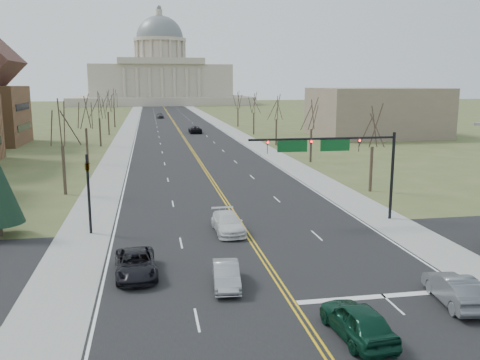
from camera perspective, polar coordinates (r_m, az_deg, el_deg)
name	(u,v)px	position (r m, az deg, el deg)	size (l,w,h in m)	color
ground	(287,295)	(27.77, 5.33, -12.79)	(600.00, 600.00, 0.00)	#435229
road	(176,126)	(135.12, -7.20, 6.08)	(20.00, 380.00, 0.01)	black
cross_road	(263,258)	(33.18, 2.55, -8.71)	(120.00, 14.00, 0.01)	black
sidewalk_left	(129,126)	(135.04, -12.32, 5.92)	(4.00, 380.00, 0.03)	gray
sidewalk_right	(221,125)	(136.26, -2.13, 6.20)	(4.00, 380.00, 0.03)	gray
center_line	(176,126)	(135.12, -7.20, 6.09)	(0.42, 380.00, 0.01)	gold
edge_line_left	(138,126)	(134.97, -11.38, 5.95)	(0.15, 380.00, 0.01)	silver
edge_line_right	(213,125)	(135.97, -3.05, 6.19)	(0.15, 380.00, 0.01)	silver
stop_bar	(384,296)	(28.59, 15.83, -12.42)	(9.50, 0.50, 0.01)	silver
capitol	(161,77)	(274.50, -8.87, 11.40)	(90.00, 60.00, 50.00)	#B7AA99
signal_mast	(334,151)	(40.97, 10.52, 3.18)	(12.12, 0.44, 7.20)	black
signal_left	(88,185)	(38.97, -16.67, -0.54)	(0.32, 0.36, 6.00)	black
tree_r_0	(373,128)	(53.62, 14.71, 5.63)	(3.74, 3.74, 8.50)	#31251D
tree_l_0	(61,126)	(53.34, -19.45, 5.77)	(3.96, 3.96, 9.00)	#31251D
tree_r_1	(312,116)	(72.21, 8.05, 7.15)	(3.74, 3.74, 8.50)	#31251D
tree_l_1	(85,114)	(73.11, -16.99, 7.13)	(3.96, 3.96, 9.00)	#31251D
tree_r_2	(277,109)	(91.40, 4.12, 7.99)	(3.74, 3.74, 8.50)	#31251D
tree_l_2	(99,107)	(92.97, -15.57, 7.91)	(3.96, 3.96, 9.00)	#31251D
tree_r_3	(254,104)	(110.87, 1.56, 8.52)	(3.74, 3.74, 8.50)	#31251D
tree_l_3	(108,103)	(112.89, -14.64, 8.41)	(3.96, 3.96, 9.00)	#31251D
tree_r_4	(238,101)	(130.51, -0.24, 8.88)	(3.74, 3.74, 8.50)	#31251D
tree_l_4	(114,100)	(132.82, -14.00, 8.76)	(3.96, 3.96, 9.00)	#31251D
bldg_right_mass	(376,112)	(111.07, 15.00, 7.36)	(25.00, 20.00, 10.00)	#705F4F
car_nb_inner_lead	(358,321)	(23.76, 13.06, -15.12)	(1.91, 4.75, 1.62)	#0B3021
car_nb_outer_lead	(455,289)	(28.60, 22.99, -11.23)	(1.63, 4.66, 1.54)	#565A5F
car_sb_inner_lead	(226,275)	(28.54, -1.56, -10.61)	(1.40, 4.01, 1.32)	gray
car_sb_outer_lead	(136,264)	(30.65, -11.63, -9.20)	(2.34, 5.07, 1.41)	black
car_sb_inner_second	(228,223)	(38.32, -1.38, -4.84)	(2.05, 5.04, 1.46)	silver
car_far_nb	(195,130)	(114.44, -5.06, 5.67)	(2.62, 5.69, 1.58)	black
car_far_sb	(160,116)	(164.09, -8.96, 7.16)	(1.96, 4.86, 1.66)	#46474D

